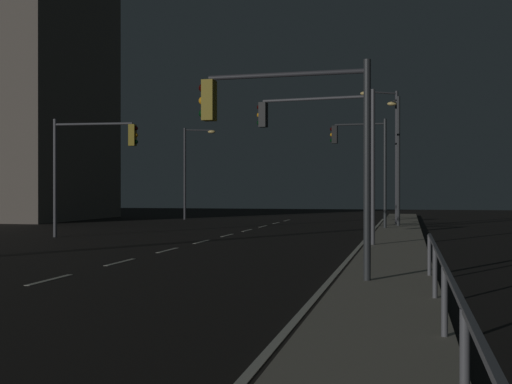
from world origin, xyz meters
The scene contains 12 objects.
ground_plane centered at (0.00, 17.50, 0.00)m, with size 112.00×112.00×0.00m, color black.
sidewalk_right centered at (7.82, 17.50, 0.07)m, with size 2.18×77.00×0.14m, color #9E937F.
lane_markings_center centered at (0.00, 21.00, 0.01)m, with size 0.14×50.00×0.01m.
lane_edge_line centered at (6.48, 22.50, 0.01)m, with size 0.14×53.00×0.01m.
traffic_light_near_left centered at (5.11, 23.63, 4.16)m, with size 4.53×0.77×5.66m.
traffic_light_far_left centered at (-5.61, 26.31, 3.77)m, with size 3.97×0.51×5.34m.
traffic_light_far_right centered at (5.88, 34.65, 4.11)m, with size 3.00×0.39×5.74m.
traffic_light_far_center centered at (5.61, 13.63, 3.59)m, with size 4.01×0.42×4.87m.
street_lamp_across_street centered at (7.67, 36.90, 4.43)m, with size 0.74×1.45×7.19m.
street_lamp_median centered at (-7.11, 44.96, 4.05)m, with size 2.18×1.00×6.62m.
street_lamp_corner centered at (7.29, 38.28, 4.81)m, with size 2.10×1.45×7.75m.
barrier_fence centered at (8.76, 6.37, 0.88)m, with size 0.09×16.83×0.98m.
Camera 1 is at (8.27, -1.43, 2.13)m, focal length 47.24 mm.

